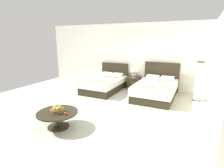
{
  "coord_description": "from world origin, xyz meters",
  "views": [
    {
      "loc": [
        2.44,
        -4.73,
        2.12
      ],
      "look_at": [
        -0.16,
        0.47,
        0.64
      ],
      "focal_mm": 28.51,
      "sensor_mm": 36.0,
      "label": 1
    }
  ],
  "objects_px": {
    "table_lamp": "(135,71)",
    "loose_apple": "(66,113)",
    "floor_lamp_corner": "(199,81)",
    "fruit_bowl": "(57,109)",
    "coffee_table": "(58,115)",
    "bed_near_corner": "(156,89)",
    "bed_near_window": "(105,84)",
    "nightstand": "(134,83)"
  },
  "relations": [
    {
      "from": "loose_apple",
      "to": "floor_lamp_corner",
      "type": "bearing_deg",
      "value": 54.44
    },
    {
      "from": "floor_lamp_corner",
      "to": "fruit_bowl",
      "type": "bearing_deg",
      "value": -128.66
    },
    {
      "from": "table_lamp",
      "to": "loose_apple",
      "type": "bearing_deg",
      "value": -92.74
    },
    {
      "from": "bed_near_corner",
      "to": "fruit_bowl",
      "type": "height_order",
      "value": "bed_near_corner"
    },
    {
      "from": "table_lamp",
      "to": "fruit_bowl",
      "type": "height_order",
      "value": "table_lamp"
    },
    {
      "from": "fruit_bowl",
      "to": "coffee_table",
      "type": "bearing_deg",
      "value": 138.32
    },
    {
      "from": "nightstand",
      "to": "floor_lamp_corner",
      "type": "relative_size",
      "value": 0.38
    },
    {
      "from": "nightstand",
      "to": "table_lamp",
      "type": "xyz_separation_m",
      "value": [
        0.0,
        0.02,
        0.52
      ]
    },
    {
      "from": "bed_near_window",
      "to": "floor_lamp_corner",
      "type": "distance_m",
      "value": 3.56
    },
    {
      "from": "coffee_table",
      "to": "floor_lamp_corner",
      "type": "height_order",
      "value": "floor_lamp_corner"
    },
    {
      "from": "table_lamp",
      "to": "coffee_table",
      "type": "xyz_separation_m",
      "value": [
        -0.49,
        -4.12,
        -0.46
      ]
    },
    {
      "from": "table_lamp",
      "to": "bed_near_corner",
      "type": "bearing_deg",
      "value": -33.56
    },
    {
      "from": "bed_near_corner",
      "to": "nightstand",
      "type": "bearing_deg",
      "value": 147.16
    },
    {
      "from": "bed_near_corner",
      "to": "fruit_bowl",
      "type": "distance_m",
      "value": 3.75
    },
    {
      "from": "bed_near_corner",
      "to": "floor_lamp_corner",
      "type": "xyz_separation_m",
      "value": [
        1.38,
        0.32,
        0.38
      ]
    },
    {
      "from": "bed_near_window",
      "to": "loose_apple",
      "type": "relative_size",
      "value": 29.94
    },
    {
      "from": "fruit_bowl",
      "to": "nightstand",
      "type": "bearing_deg",
      "value": 83.19
    },
    {
      "from": "nightstand",
      "to": "floor_lamp_corner",
      "type": "xyz_separation_m",
      "value": [
        2.48,
        -0.39,
        0.43
      ]
    },
    {
      "from": "table_lamp",
      "to": "nightstand",
      "type": "bearing_deg",
      "value": -90.0
    },
    {
      "from": "floor_lamp_corner",
      "to": "table_lamp",
      "type": "bearing_deg",
      "value": 170.67
    },
    {
      "from": "bed_near_corner",
      "to": "coffee_table",
      "type": "distance_m",
      "value": 3.75
    },
    {
      "from": "fruit_bowl",
      "to": "floor_lamp_corner",
      "type": "height_order",
      "value": "floor_lamp_corner"
    },
    {
      "from": "coffee_table",
      "to": "table_lamp",
      "type": "bearing_deg",
      "value": 83.15
    },
    {
      "from": "bed_near_window",
      "to": "nightstand",
      "type": "distance_m",
      "value": 1.26
    },
    {
      "from": "bed_near_corner",
      "to": "nightstand",
      "type": "distance_m",
      "value": 1.31
    },
    {
      "from": "bed_near_window",
      "to": "floor_lamp_corner",
      "type": "xyz_separation_m",
      "value": [
        3.52,
        0.32,
        0.41
      ]
    },
    {
      "from": "bed_near_corner",
      "to": "loose_apple",
      "type": "height_order",
      "value": "bed_near_corner"
    },
    {
      "from": "nightstand",
      "to": "fruit_bowl",
      "type": "height_order",
      "value": "fruit_bowl"
    },
    {
      "from": "table_lamp",
      "to": "loose_apple",
      "type": "distance_m",
      "value": 4.18
    },
    {
      "from": "bed_near_corner",
      "to": "loose_apple",
      "type": "distance_m",
      "value": 3.67
    },
    {
      "from": "table_lamp",
      "to": "fruit_bowl",
      "type": "relative_size",
      "value": 1.26
    },
    {
      "from": "fruit_bowl",
      "to": "table_lamp",
      "type": "bearing_deg",
      "value": 83.23
    },
    {
      "from": "bed_near_window",
      "to": "table_lamp",
      "type": "bearing_deg",
      "value": 35.21
    },
    {
      "from": "coffee_table",
      "to": "nightstand",
      "type": "bearing_deg",
      "value": 83.12
    },
    {
      "from": "floor_lamp_corner",
      "to": "bed_near_corner",
      "type": "bearing_deg",
      "value": -166.81
    },
    {
      "from": "floor_lamp_corner",
      "to": "nightstand",
      "type": "bearing_deg",
      "value": 171.12
    },
    {
      "from": "coffee_table",
      "to": "floor_lamp_corner",
      "type": "xyz_separation_m",
      "value": [
        2.98,
        3.71,
        0.38
      ]
    },
    {
      "from": "bed_near_corner",
      "to": "nightstand",
      "type": "relative_size",
      "value": 4.07
    },
    {
      "from": "table_lamp",
      "to": "fruit_bowl",
      "type": "distance_m",
      "value": 4.17
    },
    {
      "from": "fruit_bowl",
      "to": "bed_near_corner",
      "type": "bearing_deg",
      "value": 64.85
    },
    {
      "from": "coffee_table",
      "to": "loose_apple",
      "type": "distance_m",
      "value": 0.32
    },
    {
      "from": "fruit_bowl",
      "to": "loose_apple",
      "type": "height_order",
      "value": "fruit_bowl"
    }
  ]
}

